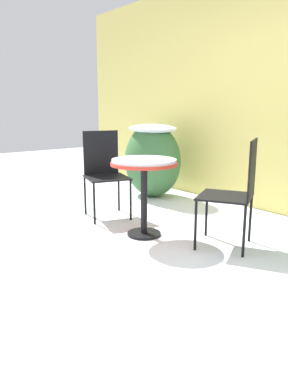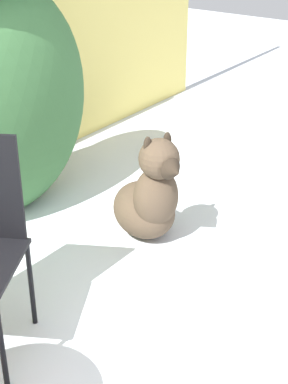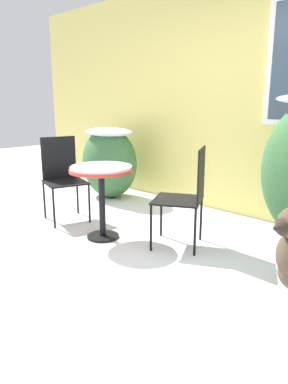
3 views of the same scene
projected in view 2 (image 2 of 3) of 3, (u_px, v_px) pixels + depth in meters
shrub_middle at (2, 94)px, 3.51m from camera, size 1.25×0.67×1.45m
dog at (149, 199)px, 3.39m from camera, size 0.48×0.63×0.69m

